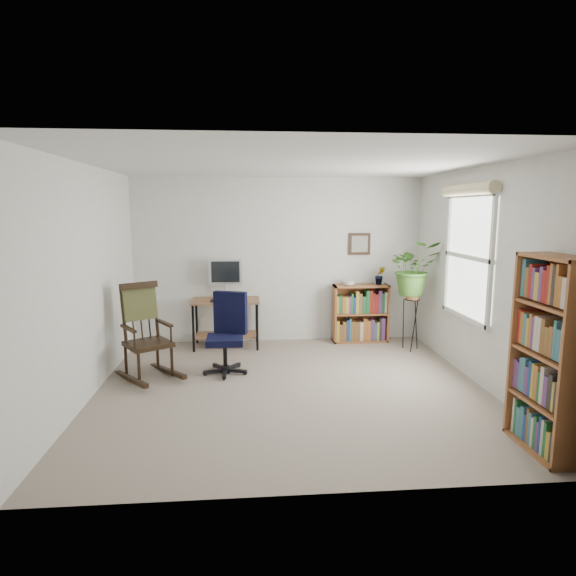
{
  "coord_description": "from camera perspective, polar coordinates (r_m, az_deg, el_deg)",
  "views": [
    {
      "loc": [
        -0.46,
        -5.01,
        1.93
      ],
      "look_at": [
        0.0,
        0.4,
        1.05
      ],
      "focal_mm": 30.0,
      "sensor_mm": 36.0,
      "label": 1
    }
  ],
  "objects": [
    {
      "name": "floor",
      "position": [
        5.39,
        0.37,
        -11.79
      ],
      "size": [
        4.2,
        4.0,
        0.0
      ],
      "primitive_type": "cube",
      "color": "gray",
      "rests_on": "ground"
    },
    {
      "name": "ceiling",
      "position": [
        5.05,
        0.39,
        14.55
      ],
      "size": [
        4.2,
        4.0,
        0.0
      ],
      "primitive_type": "cube",
      "color": "silver",
      "rests_on": "ground"
    },
    {
      "name": "wall_back",
      "position": [
        7.06,
        -1.1,
        3.28
      ],
      "size": [
        4.2,
        0.0,
        2.4
      ],
      "primitive_type": "cube",
      "color": "silver",
      "rests_on": "ground"
    },
    {
      "name": "wall_front",
      "position": [
        3.13,
        3.71,
        -4.32
      ],
      "size": [
        4.2,
        0.0,
        2.4
      ],
      "primitive_type": "cube",
      "color": "silver",
      "rests_on": "ground"
    },
    {
      "name": "wall_left",
      "position": [
        5.32,
        -22.76,
        0.6
      ],
      "size": [
        0.0,
        4.0,
        2.4
      ],
      "primitive_type": "cube",
      "color": "silver",
      "rests_on": "ground"
    },
    {
      "name": "wall_right",
      "position": [
        5.67,
        22.03,
        1.14
      ],
      "size": [
        0.0,
        4.0,
        2.4
      ],
      "primitive_type": "cube",
      "color": "silver",
      "rests_on": "ground"
    },
    {
      "name": "window",
      "position": [
        5.9,
        20.49,
        3.47
      ],
      "size": [
        0.12,
        1.2,
        1.5
      ],
      "primitive_type": null,
      "color": "silver",
      "rests_on": "wall_right"
    },
    {
      "name": "desk",
      "position": [
        6.9,
        -7.35,
        -4.17
      ],
      "size": [
        0.95,
        0.52,
        0.68
      ],
      "primitive_type": null,
      "color": "brown",
      "rests_on": "floor"
    },
    {
      "name": "monitor",
      "position": [
        6.92,
        -7.4,
        1.12
      ],
      "size": [
        0.46,
        0.16,
        0.56
      ],
      "primitive_type": null,
      "color": "silver",
      "rests_on": "desk"
    },
    {
      "name": "keyboard",
      "position": [
        6.71,
        -7.45,
        -1.46
      ],
      "size": [
        0.4,
        0.15,
        0.02
      ],
      "primitive_type": "cube",
      "color": "black",
      "rests_on": "desk"
    },
    {
      "name": "office_chair",
      "position": [
        5.76,
        -7.51,
        -5.36
      ],
      "size": [
        0.68,
        0.68,
        0.98
      ],
      "primitive_type": null,
      "rotation": [
        0.0,
        0.0,
        -0.34
      ],
      "color": "black",
      "rests_on": "floor"
    },
    {
      "name": "rocking_chair",
      "position": [
        5.75,
        -16.3,
        -4.91
      ],
      "size": [
        1.02,
        1.13,
        1.13
      ],
      "primitive_type": null,
      "rotation": [
        0.0,
        0.0,
        0.58
      ],
      "color": "black",
      "rests_on": "floor"
    },
    {
      "name": "low_bookshelf",
      "position": [
        7.18,
        8.57,
        -2.98
      ],
      "size": [
        0.8,
        0.27,
        0.85
      ],
      "primitive_type": null,
      "color": "#955830",
      "rests_on": "floor"
    },
    {
      "name": "tall_bookshelf",
      "position": [
        4.36,
        28.67,
        -7.05
      ],
      "size": [
        0.3,
        0.7,
        1.59
      ],
      "primitive_type": null,
      "color": "#955830",
      "rests_on": "floor"
    },
    {
      "name": "plant_stand",
      "position": [
        6.9,
        14.41,
        -3.72
      ],
      "size": [
        0.24,
        0.24,
        0.84
      ],
      "primitive_type": null,
      "rotation": [
        0.0,
        0.0,
        0.05
      ],
      "color": "black",
      "rests_on": "floor"
    },
    {
      "name": "spider_plant",
      "position": [
        6.75,
        14.78,
        5.32
      ],
      "size": [
        1.69,
        1.88,
        1.47
      ],
      "primitive_type": "imported",
      "color": "#3C6F26",
      "rests_on": "plant_stand"
    },
    {
      "name": "potted_plant_small",
      "position": [
        7.18,
        10.82,
        0.83
      ],
      "size": [
        0.13,
        0.24,
        0.11
      ],
      "primitive_type": "imported",
      "color": "#3C6F26",
      "rests_on": "low_bookshelf"
    },
    {
      "name": "framed_picture",
      "position": [
        7.19,
        8.49,
        5.18
      ],
      "size": [
        0.32,
        0.04,
        0.32
      ],
      "primitive_type": null,
      "color": "black",
      "rests_on": "wall_back"
    }
  ]
}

